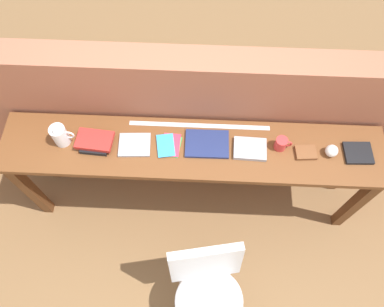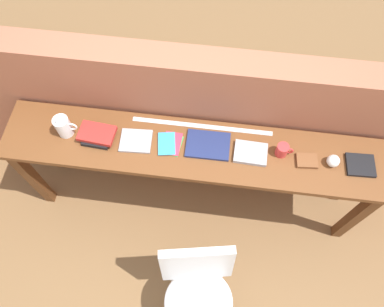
# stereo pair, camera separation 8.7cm
# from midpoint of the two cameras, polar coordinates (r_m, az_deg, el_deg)

# --- Properties ---
(ground_plane) EXTENTS (40.00, 40.00, 0.00)m
(ground_plane) POSITION_cam_midpoint_polar(r_m,az_deg,el_deg) (3.11, 0.23, -11.76)
(ground_plane) COLOR brown
(brick_wall_back) EXTENTS (6.00, 0.20, 1.35)m
(brick_wall_back) POSITION_cam_midpoint_polar(r_m,az_deg,el_deg) (2.75, 1.93, 4.97)
(brick_wall_back) COLOR #9E5B42
(brick_wall_back) RESTS_ON ground
(sideboard) EXTENTS (2.50, 0.44, 0.88)m
(sideboard) POSITION_cam_midpoint_polar(r_m,az_deg,el_deg) (2.53, 1.13, -0.70)
(sideboard) COLOR brown
(sideboard) RESTS_ON ground
(chair_white_moulded) EXTENTS (0.52, 0.53, 0.89)m
(chair_white_moulded) POSITION_cam_midpoint_polar(r_m,az_deg,el_deg) (2.49, 1.98, -19.96)
(chair_white_moulded) COLOR silver
(chair_white_moulded) RESTS_ON ground
(pitcher_white) EXTENTS (0.14, 0.10, 0.18)m
(pitcher_white) POSITION_cam_midpoint_polar(r_m,az_deg,el_deg) (2.52, -18.05, 3.94)
(pitcher_white) COLOR white
(pitcher_white) RESTS_ON sideboard
(book_stack_leftmost) EXTENTS (0.24, 0.18, 0.06)m
(book_stack_leftmost) POSITION_cam_midpoint_polar(r_m,az_deg,el_deg) (2.48, -13.26, 2.77)
(book_stack_leftmost) COLOR black
(book_stack_leftmost) RESTS_ON sideboard
(magazine_cycling) EXTENTS (0.21, 0.18, 0.02)m
(magazine_cycling) POSITION_cam_midpoint_polar(r_m,az_deg,el_deg) (2.44, -7.53, 1.88)
(magazine_cycling) COLOR #9E9EA3
(magazine_cycling) RESTS_ON sideboard
(pamphlet_pile_colourful) EXTENTS (0.17, 0.19, 0.01)m
(pamphlet_pile_colourful) POSITION_cam_midpoint_polar(r_m,az_deg,el_deg) (2.41, -2.27, 1.42)
(pamphlet_pile_colourful) COLOR green
(pamphlet_pile_colourful) RESTS_ON sideboard
(book_open_centre) EXTENTS (0.28, 0.20, 0.02)m
(book_open_centre) POSITION_cam_midpoint_polar(r_m,az_deg,el_deg) (2.41, 3.48, 1.28)
(book_open_centre) COLOR navy
(book_open_centre) RESTS_ON sideboard
(book_grey_hardcover) EXTENTS (0.21, 0.16, 0.03)m
(book_grey_hardcover) POSITION_cam_midpoint_polar(r_m,az_deg,el_deg) (2.41, 9.94, 0.04)
(book_grey_hardcover) COLOR #9E9EA3
(book_grey_hardcover) RESTS_ON sideboard
(mug) EXTENTS (0.11, 0.08, 0.09)m
(mug) POSITION_cam_midpoint_polar(r_m,az_deg,el_deg) (2.42, 14.63, 0.48)
(mug) COLOR red
(mug) RESTS_ON sideboard
(leather_journal_brown) EXTENTS (0.14, 0.11, 0.02)m
(leather_journal_brown) POSITION_cam_midpoint_polar(r_m,az_deg,el_deg) (2.47, 18.06, -1.09)
(leather_journal_brown) COLOR brown
(leather_journal_brown) RESTS_ON sideboard
(sports_ball_small) EXTENTS (0.08, 0.08, 0.08)m
(sports_ball_small) POSITION_cam_midpoint_polar(r_m,az_deg,el_deg) (2.49, 21.66, -1.09)
(sports_ball_small) COLOR silver
(sports_ball_small) RESTS_ON sideboard
(book_repair_rightmost) EXTENTS (0.18, 0.16, 0.02)m
(book_repair_rightmost) POSITION_cam_midpoint_polar(r_m,az_deg,el_deg) (2.58, 25.17, -1.65)
(book_repair_rightmost) COLOR black
(book_repair_rightmost) RESTS_ON sideboard
(ruler_metal_back_edge) EXTENTS (0.93, 0.03, 0.00)m
(ruler_metal_back_edge) POSITION_cam_midpoint_polar(r_m,az_deg,el_deg) (2.48, 2.54, 4.15)
(ruler_metal_back_edge) COLOR silver
(ruler_metal_back_edge) RESTS_ON sideboard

